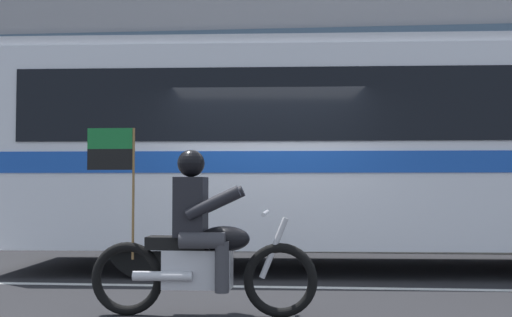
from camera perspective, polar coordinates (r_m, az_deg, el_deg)
The scene contains 5 objects.
ground_plane at distance 8.06m, azimuth 1.26°, elevation -11.30°, with size 60.00×60.00×0.00m, color black.
sidewalk_curb at distance 13.11m, azimuth 2.68°, elevation -7.59°, with size 28.00×3.80×0.15m, color gray.
lane_center_stripe at distance 7.47m, azimuth 0.97°, elevation -11.97°, with size 26.60×0.14×0.01m, color silver.
transit_bus at distance 9.28m, azimuth 13.75°, elevation 1.59°, with size 11.64×3.06×3.22m.
motorcycle_with_rider at distance 5.78m, azimuth -5.23°, elevation -8.10°, with size 2.20×0.64×1.78m.
Camera 1 is at (0.50, -7.95, 1.23)m, focal length 42.54 mm.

